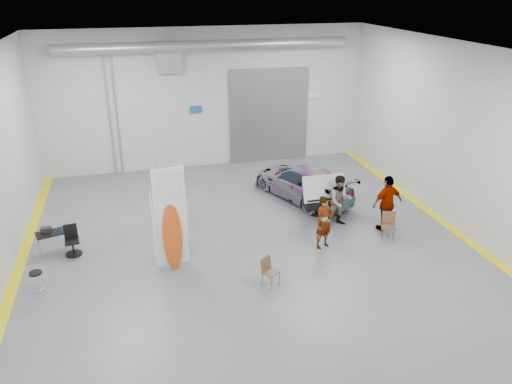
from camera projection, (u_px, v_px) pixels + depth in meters
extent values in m
plane|color=#585B5F|center=(252.00, 249.00, 15.54)|extent=(16.00, 16.00, 0.00)
cube|color=#BABCBE|center=(463.00, 140.00, 15.98)|extent=(0.02, 16.00, 6.00)
cube|color=#BABCBE|center=(207.00, 99.00, 21.48)|extent=(14.00, 0.02, 6.00)
cube|color=#BABCBE|center=(386.00, 334.00, 7.24)|extent=(14.00, 0.02, 6.00)
cube|color=white|center=(251.00, 51.00, 13.18)|extent=(14.00, 16.00, 0.02)
cube|color=gray|center=(269.00, 116.00, 22.41)|extent=(3.60, 0.12, 4.20)
cube|color=#92959A|center=(169.00, 58.00, 20.36)|extent=(1.00, 0.50, 1.20)
cylinder|color=#92959A|center=(207.00, 46.00, 20.04)|extent=(11.90, 0.44, 0.44)
cube|color=#13569E|center=(196.00, 109.00, 21.45)|extent=(0.50, 0.04, 0.30)
cube|color=white|center=(312.00, 96.00, 22.56)|extent=(0.70, 0.04, 0.25)
cylinder|color=#92959A|center=(117.00, 116.00, 20.73)|extent=(0.08, 0.08, 5.00)
cylinder|color=#92959A|center=(110.00, 117.00, 20.66)|extent=(0.08, 0.08, 5.00)
cube|color=yellow|center=(15.00, 280.00, 13.95)|extent=(0.30, 16.00, 0.01)
cube|color=yellow|center=(445.00, 224.00, 17.12)|extent=(0.30, 16.00, 0.01)
imported|color=white|center=(302.00, 182.00, 18.98)|extent=(3.32, 4.79, 1.29)
imported|color=#9A6854|center=(324.00, 222.00, 15.36)|extent=(0.73, 0.61, 1.71)
imported|color=slate|center=(340.00, 201.00, 16.73)|extent=(0.92, 0.73, 1.80)
imported|color=#A45836|center=(387.00, 203.00, 16.40)|extent=(1.18, 0.64, 1.93)
cube|color=white|center=(171.00, 234.00, 14.17)|extent=(0.93, 0.12, 1.97)
ellipsoid|color=orange|center=(171.00, 237.00, 14.12)|extent=(0.57, 0.31, 2.08)
cube|color=white|center=(167.00, 186.00, 13.57)|extent=(0.90, 0.11, 1.04)
cylinder|color=white|center=(156.00, 218.00, 13.87)|extent=(0.03, 0.03, 3.28)
cylinder|color=white|center=(183.00, 215.00, 14.05)|extent=(0.03, 0.03, 3.28)
cube|color=brown|center=(271.00, 272.00, 13.54)|extent=(0.54, 0.53, 0.04)
cube|color=brown|center=(269.00, 262.00, 13.61)|extent=(0.37, 0.29, 0.38)
cube|color=brown|center=(389.00, 226.00, 15.96)|extent=(0.56, 0.55, 0.04)
cube|color=brown|center=(386.00, 217.00, 16.04)|extent=(0.43, 0.25, 0.41)
cylinder|color=black|center=(35.00, 273.00, 13.06)|extent=(0.33, 0.33, 0.05)
torus|color=silver|center=(38.00, 287.00, 13.24)|extent=(0.35, 0.35, 0.02)
cylinder|color=#92959A|center=(38.00, 247.00, 15.01)|extent=(0.03, 0.03, 0.63)
cylinder|color=#92959A|center=(72.00, 243.00, 15.23)|extent=(0.03, 0.03, 0.63)
cylinder|color=#92959A|center=(40.00, 241.00, 15.40)|extent=(0.03, 0.03, 0.63)
cylinder|color=#92959A|center=(73.00, 237.00, 15.63)|extent=(0.03, 0.03, 0.63)
cube|color=black|center=(54.00, 232.00, 15.19)|extent=(1.16, 0.81, 0.04)
cylinder|color=#185391|center=(62.00, 229.00, 15.12)|extent=(0.07, 0.07, 0.19)
cube|color=black|center=(46.00, 230.00, 15.14)|extent=(0.31, 0.19, 0.16)
cylinder|color=black|center=(74.00, 254.00, 15.22)|extent=(0.50, 0.50, 0.04)
cylinder|color=black|center=(73.00, 248.00, 15.14)|extent=(0.05, 0.05, 0.43)
cube|color=black|center=(72.00, 241.00, 15.05)|extent=(0.45, 0.45, 0.06)
cube|color=black|center=(71.00, 231.00, 15.12)|extent=(0.39, 0.09, 0.44)
cube|color=silver|center=(322.00, 185.00, 16.96)|extent=(1.50, 0.91, 0.04)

